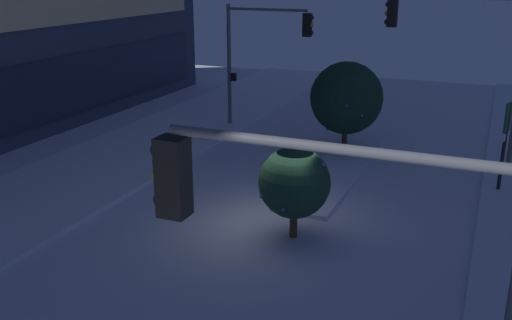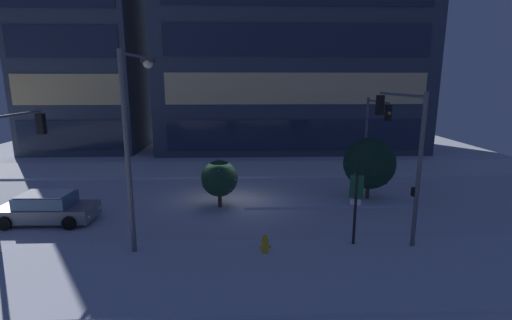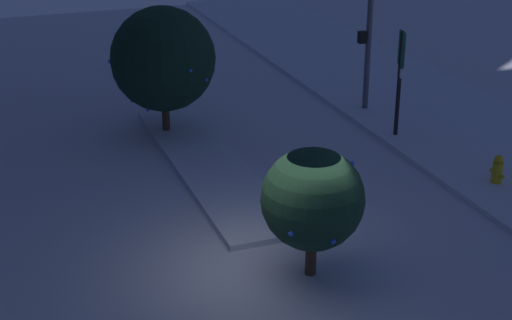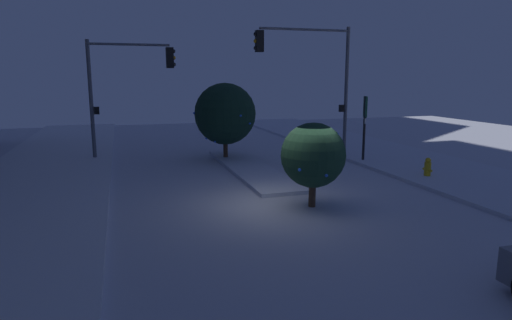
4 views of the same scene
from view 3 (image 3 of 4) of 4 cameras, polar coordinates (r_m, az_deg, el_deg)
name	(u,v)px [view 3 (image 3 of 4)]	position (r m, az deg, el deg)	size (l,w,h in m)	color
ground	(273,272)	(15.51, 1.28, -8.25)	(52.00, 52.00, 0.00)	silver
median_strip	(208,164)	(20.26, -3.55, -0.27)	(9.00, 1.80, 0.14)	silver
fire_hydrant	(497,172)	(19.77, 17.38, -0.84)	(0.48, 0.26, 0.86)	gold
parking_info_sign	(400,71)	(21.80, 10.58, 6.46)	(0.54, 0.22, 3.11)	black
decorated_tree_median	(313,199)	(14.71, 4.20, -2.91)	(2.00, 2.00, 2.64)	#473323
decorated_tree_left_of_median	(163,59)	(21.90, -6.88, 7.41)	(2.97, 3.02, 3.72)	#473323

